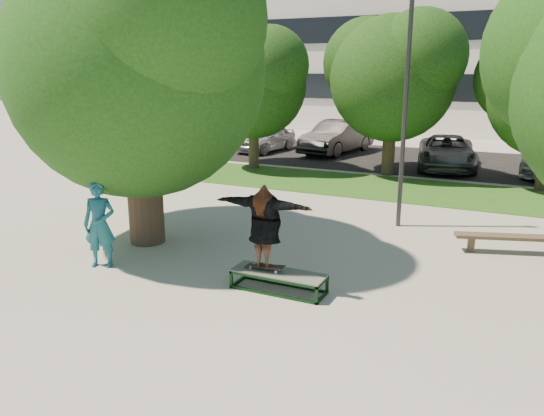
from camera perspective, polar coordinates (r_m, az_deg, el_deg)
The scene contains 15 objects.
ground at distance 10.42m, azimuth 1.80°, elevation -8.34°, with size 120.00×120.00×0.00m, color gray.
grass_strip at distance 18.94m, azimuth 16.37°, elevation 1.70°, with size 30.00×4.00×0.02m, color #184D16.
asphalt_strip at distance 25.41m, azimuth 16.64°, elevation 4.87°, with size 40.00×8.00×0.01m, color black.
tree_left at distance 12.80m, azimuth -14.44°, elevation 15.80°, with size 6.96×5.95×7.12m.
bg_tree_left at distance 22.42m, azimuth -2.13°, elevation 13.82°, with size 5.28×4.51×5.77m.
bg_tree_mid at distance 21.43m, azimuth 12.74°, elevation 14.20°, with size 5.76×4.92×6.24m.
lamppost at distance 14.10m, azimuth 14.15°, elevation 10.50°, with size 0.25×0.15×6.11m.
office_building at distance 41.36m, azimuth 18.47°, elevation 19.44°, with size 30.00×14.12×16.00m.
grind_box at distance 10.13m, azimuth 0.71°, elevation -7.88°, with size 1.80×0.60×0.38m.
skater_rig at distance 9.89m, azimuth -0.79°, elevation -1.95°, with size 1.95×0.53×1.66m.
bystander at distance 11.68m, azimuth -18.05°, elevation -1.69°, with size 0.68×0.44×1.86m, color #1B5E6A.
bench at distance 13.28m, azimuth 24.93°, elevation -3.00°, with size 2.73×1.19×0.42m.
car_silver_a at distance 27.28m, azimuth -0.65°, elevation 7.55°, with size 1.60×3.97×1.35m, color silver.
car_dark at distance 26.76m, azimuth 7.01°, elevation 7.60°, with size 1.72×4.94×1.63m, color black.
car_grey at distance 23.63m, azimuth 18.28°, elevation 5.72°, with size 2.28×4.95×1.37m, color #5A5B5F.
Camera 1 is at (3.85, -8.78, 4.08)m, focal length 35.00 mm.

